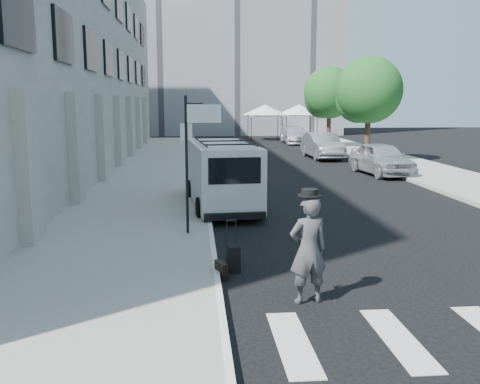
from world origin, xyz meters
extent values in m
plane|color=black|center=(0.00, 0.00, 0.00)|extent=(120.00, 120.00, 0.00)
cube|color=gray|center=(-4.25, 16.00, 0.07)|extent=(4.50, 48.00, 0.15)
cube|color=gray|center=(9.00, 20.00, 0.07)|extent=(4.00, 56.00, 0.15)
cube|color=gray|center=(-11.50, 18.00, 6.00)|extent=(10.00, 44.00, 12.00)
cube|color=slate|center=(2.00, 50.00, 12.50)|extent=(22.00, 12.00, 25.00)
cylinder|color=black|center=(-2.60, 3.20, 1.90)|extent=(0.07, 0.07, 3.50)
cube|color=white|center=(-2.60, 3.22, 2.75)|extent=(0.30, 0.03, 0.42)
cube|color=white|center=(-2.15, 3.20, 3.20)|extent=(0.85, 0.06, 0.45)
cylinder|color=black|center=(7.60, 20.00, 1.40)|extent=(0.32, 0.32, 2.80)
sphere|color=#1D511A|center=(7.60, 20.00, 4.13)|extent=(3.80, 3.80, 3.80)
sphere|color=#1D511A|center=(7.20, 20.60, 3.56)|extent=(2.66, 2.66, 2.66)
cylinder|color=black|center=(7.60, 29.00, 1.40)|extent=(0.32, 0.32, 2.80)
sphere|color=#1D511A|center=(7.60, 29.00, 4.13)|extent=(3.80, 3.80, 3.80)
sphere|color=#1D511A|center=(7.20, 29.60, 3.56)|extent=(2.66, 2.66, 2.66)
cylinder|color=black|center=(2.60, 36.60, 1.10)|extent=(0.06, 0.06, 2.20)
cylinder|color=black|center=(5.40, 36.60, 1.10)|extent=(0.06, 0.06, 2.20)
cylinder|color=black|center=(2.60, 39.40, 1.10)|extent=(0.06, 0.06, 2.20)
cylinder|color=black|center=(5.40, 39.40, 1.10)|extent=(0.06, 0.06, 2.20)
cube|color=white|center=(4.00, 38.00, 2.25)|extent=(3.00, 3.00, 0.12)
cone|color=white|center=(4.00, 38.00, 2.75)|extent=(4.00, 4.00, 0.90)
cylinder|color=black|center=(5.80, 37.10, 1.10)|extent=(0.06, 0.06, 2.20)
cylinder|color=black|center=(8.60, 37.10, 1.10)|extent=(0.06, 0.06, 2.20)
cylinder|color=black|center=(5.80, 39.90, 1.10)|extent=(0.06, 0.06, 2.20)
cylinder|color=black|center=(8.60, 39.90, 1.10)|extent=(0.06, 0.06, 2.20)
cube|color=white|center=(7.20, 38.50, 2.25)|extent=(3.00, 3.00, 0.12)
cone|color=white|center=(7.20, 38.50, 2.75)|extent=(4.00, 4.00, 0.90)
imported|color=#3F3F42|center=(-0.46, -1.44, 0.95)|extent=(0.78, 0.59, 1.91)
cube|color=black|center=(-1.90, -0.02, 0.17)|extent=(0.26, 0.45, 0.34)
cube|color=black|center=(-1.63, 0.43, 0.28)|extent=(0.29, 0.41, 0.55)
cylinder|color=black|center=(-1.75, 0.59, 0.79)|extent=(0.02, 0.02, 0.52)
cylinder|color=black|center=(-1.56, 0.61, 0.79)|extent=(0.02, 0.02, 0.52)
cube|color=black|center=(-1.65, 0.60, 1.05)|extent=(0.21, 0.06, 0.03)
cube|color=silver|center=(-1.50, 7.01, 1.18)|extent=(2.29, 5.17, 1.96)
cube|color=silver|center=(-1.73, 9.75, 0.70)|extent=(1.84, 0.99, 1.03)
cube|color=black|center=(-1.29, 4.52, 1.58)|extent=(1.49, 0.20, 0.75)
cylinder|color=black|center=(-2.53, 8.70, 0.35)|extent=(0.32, 0.73, 0.71)
cylinder|color=black|center=(-0.77, 8.85, 0.35)|extent=(0.32, 0.73, 0.71)
cylinder|color=black|center=(-2.24, 5.26, 0.35)|extent=(0.32, 0.73, 0.71)
cylinder|color=black|center=(-0.47, 5.41, 0.35)|extent=(0.32, 0.73, 0.71)
imported|color=#9A9DA2|center=(6.57, 14.65, 0.78)|extent=(2.27, 4.73, 1.56)
imported|color=slate|center=(5.49, 22.14, 0.79)|extent=(1.85, 4.88, 1.59)
imported|color=#B0B1B9|center=(6.03, 33.95, 0.72)|extent=(2.06, 5.01, 1.45)
camera|label=1|loc=(-2.40, -10.27, 3.51)|focal=40.00mm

